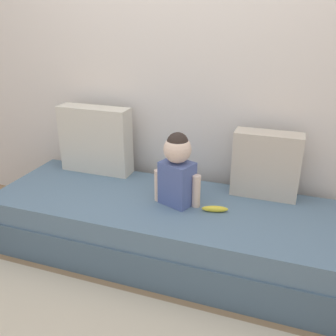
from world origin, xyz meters
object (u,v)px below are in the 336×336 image
at_px(throw_pillow_right, 266,165).
at_px(toddler, 177,168).
at_px(couch, 160,227).
at_px(banana, 215,209).
at_px(throw_pillow_left, 96,140).

distance_m(throw_pillow_right, toddler, 0.62).
bearing_deg(toddler, throw_pillow_right, 30.34).
xyz_separation_m(couch, toddler, (0.12, 0.01, 0.46)).
bearing_deg(throw_pillow_right, banana, -127.86).
height_order(toddler, banana, toddler).
height_order(throw_pillow_left, toddler, throw_pillow_left).
distance_m(couch, toddler, 0.48).
xyz_separation_m(throw_pillow_left, toddler, (0.77, -0.31, -0.01)).
bearing_deg(couch, throw_pillow_right, 26.14).
relative_size(couch, banana, 13.95).
relative_size(throw_pillow_right, banana, 2.68).
bearing_deg(couch, toddler, 4.22).
height_order(throw_pillow_right, banana, throw_pillow_right).
bearing_deg(throw_pillow_right, throw_pillow_left, 180.00).
bearing_deg(banana, throw_pillow_right, 52.14).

